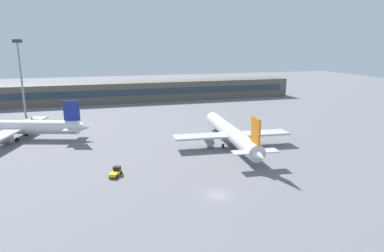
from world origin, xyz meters
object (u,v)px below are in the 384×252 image
at_px(airplane_mid, 12,127).
at_px(floodlight_tower_west, 21,73).
at_px(airplane_near, 230,133).
at_px(baggage_tug_yellow, 116,172).

bearing_deg(airplane_mid, floodlight_tower_west, 94.07).
bearing_deg(airplane_mid, airplane_near, -21.56).
xyz_separation_m(airplane_near, airplane_mid, (-57.13, 22.58, -0.00)).
bearing_deg(floodlight_tower_west, airplane_near, -43.27).
bearing_deg(airplane_mid, baggage_tug_yellow, -54.49).
bearing_deg(floodlight_tower_west, baggage_tug_yellow, -67.84).
distance_m(airplane_mid, floodlight_tower_west, 35.84).
height_order(baggage_tug_yellow, floodlight_tower_west, floodlight_tower_west).
xyz_separation_m(airplane_near, baggage_tug_yellow, (-30.94, -14.13, -2.56)).
bearing_deg(baggage_tug_yellow, airplane_near, 24.54).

